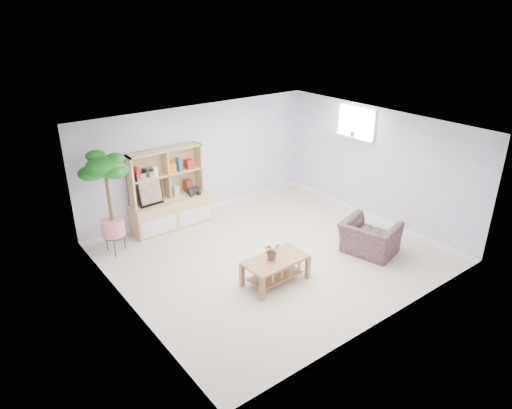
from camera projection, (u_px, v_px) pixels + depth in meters
floor at (273, 256)px, 8.44m from camera, size 5.50×5.00×0.01m
ceiling at (275, 129)px, 7.47m from camera, size 5.50×5.00×0.01m
walls at (274, 197)px, 7.96m from camera, size 5.51×5.01×2.40m
baseboard at (273, 254)px, 8.42m from camera, size 5.50×5.00×0.10m
window at (357, 122)px, 9.58m from camera, size 0.10×0.98×0.68m
window_sill at (354, 138)px, 9.68m from camera, size 0.14×1.00×0.04m
storage_unit at (170, 190)px, 9.24m from camera, size 1.66×0.56×1.66m
poster at (150, 189)px, 8.92m from camera, size 0.50×0.14×0.69m
toy_truck at (193, 191)px, 9.50m from camera, size 0.35×0.25×0.18m
coffee_table at (275, 270)px, 7.58m from camera, size 1.09×0.63×0.44m
table_plant at (272, 251)px, 7.44m from camera, size 0.27×0.24×0.29m
floor_tree at (110, 205)px, 8.18m from camera, size 0.78×0.78×1.96m
armchair at (370, 236)px, 8.43m from camera, size 1.05×1.14×0.71m
sill_plant at (353, 131)px, 9.64m from camera, size 0.16×0.14×0.24m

